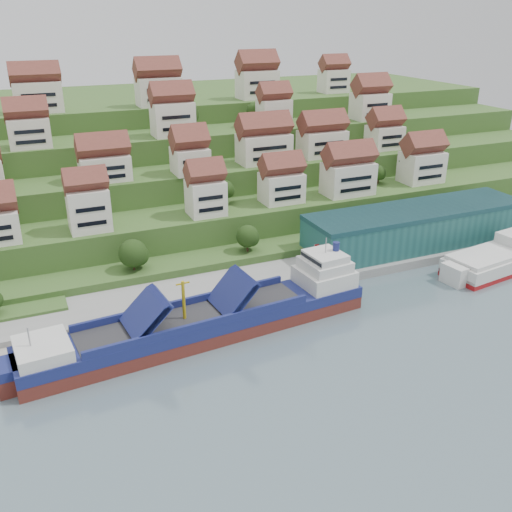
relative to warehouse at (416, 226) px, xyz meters
name	(u,v)px	position (x,y,z in m)	size (l,w,h in m)	color
ground	(259,321)	(-52.00, -17.00, -7.20)	(300.00, 300.00, 0.00)	slate
quay	(310,271)	(-32.00, -2.00, -6.10)	(180.00, 14.00, 2.20)	gray
hillside	(140,159)	(-52.00, 86.55, 3.46)	(260.00, 128.00, 31.00)	#2D4C1E
hillside_village	(174,143)	(-51.21, 43.58, 17.37)	(155.76, 62.79, 29.16)	silver
hillside_trees	(153,192)	(-61.80, 27.03, 9.22)	(142.16, 62.34, 30.65)	#234015
warehouse	(416,226)	(0.00, 0.00, 0.00)	(60.00, 15.00, 10.00)	#1F5553
flagpole	(314,258)	(-33.89, -7.00, -0.32)	(1.28, 0.16, 8.00)	gray
cargo_ship	(211,321)	(-62.61, -18.16, -4.23)	(69.53, 16.45, 15.16)	#5C231C
second_ship	(499,259)	(12.28, -17.07, -4.65)	(30.32, 14.72, 8.44)	maroon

